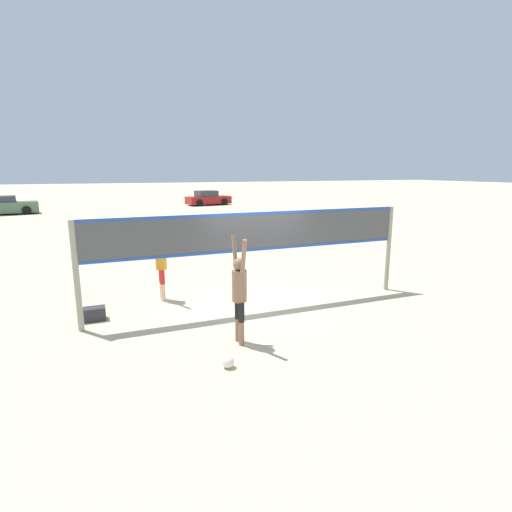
{
  "coord_description": "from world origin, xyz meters",
  "views": [
    {
      "loc": [
        -3.46,
        -8.56,
        3.26
      ],
      "look_at": [
        0.0,
        0.0,
        1.27
      ],
      "focal_mm": 28.0,
      "sensor_mm": 36.0,
      "label": 1
    }
  ],
  "objects": [
    {
      "name": "player_blocker",
      "position": [
        -2.01,
        1.4,
        1.04
      ],
      "size": [
        0.28,
        0.69,
        1.99
      ],
      "rotation": [
        0.0,
        0.0,
        -1.57
      ],
      "color": "beige",
      "rests_on": "ground_plane"
    },
    {
      "name": "volleyball",
      "position": [
        -1.58,
        -2.66,
        0.11
      ],
      "size": [
        0.21,
        0.21,
        0.21
      ],
      "color": "silver",
      "rests_on": "ground_plane"
    },
    {
      "name": "volleyball_net",
      "position": [
        0.0,
        0.0,
        1.65
      ],
      "size": [
        7.94,
        0.12,
        2.31
      ],
      "color": "gray",
      "rests_on": "ground_plane"
    },
    {
      "name": "parked_car_near",
      "position": [
        6.61,
        28.58,
        0.61
      ],
      "size": [
        4.34,
        2.36,
        1.37
      ],
      "rotation": [
        0.0,
        0.0,
        0.17
      ],
      "color": "maroon",
      "rests_on": "ground_plane"
    },
    {
      "name": "player_spiker",
      "position": [
        -1.06,
        -1.8,
        1.09
      ],
      "size": [
        0.28,
        0.7,
        2.08
      ],
      "rotation": [
        0.0,
        0.0,
        1.57
      ],
      "color": "#8C664C",
      "rests_on": "ground_plane"
    },
    {
      "name": "gear_bag",
      "position": [
        -3.66,
        0.53,
        0.15
      ],
      "size": [
        0.49,
        0.3,
        0.29
      ],
      "color": "#2D2D33",
      "rests_on": "ground_plane"
    },
    {
      "name": "ground_plane",
      "position": [
        0.0,
        0.0,
        0.0
      ],
      "size": [
        200.0,
        200.0,
        0.0
      ],
      "primitive_type": "plane",
      "color": "beige"
    },
    {
      "name": "parked_car_mid",
      "position": [
        -9.71,
        26.16,
        0.63
      ],
      "size": [
        4.62,
        2.39,
        1.39
      ],
      "rotation": [
        0.0,
        0.0,
        0.16
      ],
      "color": "#4C6B4C",
      "rests_on": "ground_plane"
    }
  ]
}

